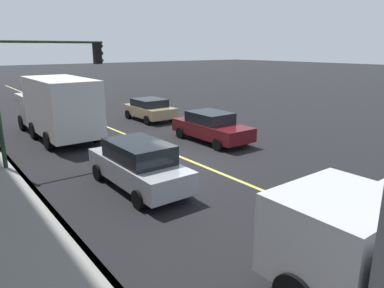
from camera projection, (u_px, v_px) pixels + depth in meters
name	position (u px, v px, depth m)	size (l,w,h in m)	color
ground	(191.00, 161.00, 15.14)	(200.00, 200.00, 0.00)	black
curb_edge	(38.00, 195.00, 11.47)	(80.00, 0.16, 0.15)	slate
lane_stripe_center	(191.00, 161.00, 15.14)	(80.00, 0.16, 0.01)	#D8CC4C
car_silver	(138.00, 164.00, 12.10)	(4.59, 1.88, 1.65)	#A8AAB2
car_tan	(150.00, 109.00, 23.67)	(3.88, 2.11, 1.43)	tan
car_maroon	(211.00, 127.00, 18.23)	(4.60, 2.00, 1.52)	#591116
truck_white	(57.00, 107.00, 18.74)	(7.71, 2.63, 3.23)	silver
traffic_light_mast	(43.00, 76.00, 14.00)	(0.28, 4.44, 5.23)	#1E3823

